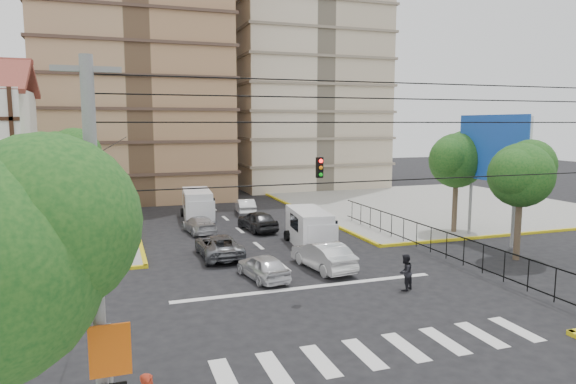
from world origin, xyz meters
name	(u,v)px	position (x,y,z in m)	size (l,w,h in m)	color
ground	(318,295)	(0.00, 0.00, 0.00)	(160.00, 160.00, 0.00)	black
sidewalk_ne	(434,205)	(20.00, 20.00, 0.07)	(26.00, 26.00, 0.15)	gray
crosswalk_stripes	(385,350)	(0.00, -6.00, 0.01)	(12.00, 2.40, 0.01)	silver
stop_line	(309,287)	(0.00, 1.20, 0.01)	(13.00, 0.40, 0.01)	silver
park_fence	(430,255)	(9.00, 4.50, 0.00)	(0.10, 22.50, 1.66)	black
billboard	(493,150)	(14.45, 6.00, 6.00)	(0.36, 6.20, 8.10)	slate
tree_park_a	(522,172)	(13.08, 2.01, 5.01)	(4.41, 3.60, 6.83)	#473828
tree_park_c	(458,158)	(14.09, 9.01, 5.34)	(4.65, 3.80, 7.25)	#473828
tree_tudor	(58,162)	(-11.90, 16.01, 5.22)	(5.39, 4.40, 7.43)	#473828
traffic_light_nw	(129,210)	(-7.80, 7.80, 3.11)	(0.28, 0.22, 4.40)	black
traffic_light_hanging	(339,169)	(0.00, -2.04, 5.90)	(18.00, 9.12, 0.92)	black
utility_pole_sw	(96,260)	(-9.00, -9.00, 4.77)	(1.40, 0.28, 9.00)	slate
district_sign	(111,363)	(-8.80, -9.24, 2.45)	(0.90, 0.12, 3.20)	slate
van_right_lane	(310,229)	(3.11, 8.91, 1.10)	(2.52, 5.20, 2.26)	silver
van_left_lane	(198,206)	(-2.24, 19.91, 1.16)	(2.49, 5.43, 2.38)	silver
car_silver_front_left	(263,267)	(-1.69, 3.15, 0.64)	(1.52, 3.78, 1.29)	silver
car_white_front_right	(323,256)	(1.81, 3.77, 0.75)	(1.59, 4.56, 1.50)	silver
car_grey_mid_left	(219,246)	(-2.94, 8.03, 0.67)	(2.24, 4.85, 1.35)	slate
car_silver_rear_left	(199,225)	(-2.93, 15.02, 0.61)	(1.71, 4.19, 1.22)	#B9BABE
car_darkgrey_mid_right	(257,221)	(1.18, 14.44, 0.74)	(1.74, 4.34, 1.48)	#252628
car_white_rear_right	(245,206)	(2.03, 21.36, 0.66)	(1.40, 4.01, 1.32)	silver
pedestrian_crosswalk	(405,272)	(4.08, -0.64, 0.86)	(0.83, 0.65, 1.72)	black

